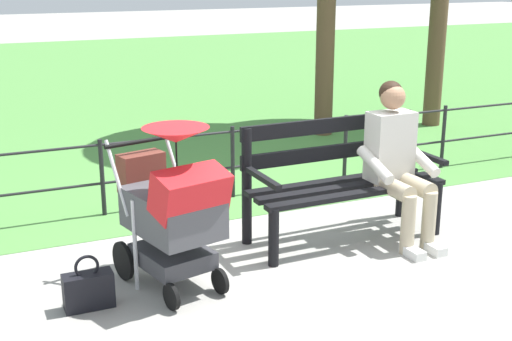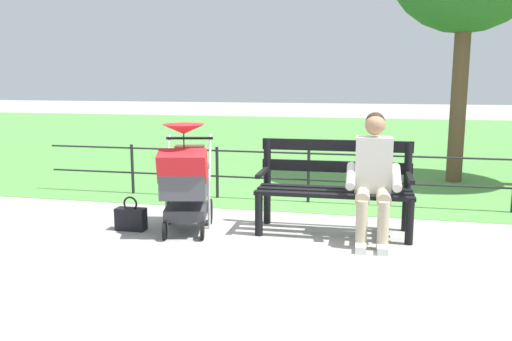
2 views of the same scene
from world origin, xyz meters
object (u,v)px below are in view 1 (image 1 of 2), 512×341
Objects in this scene: stroller at (173,206)px; handbag at (88,290)px; park_bench at (340,174)px; person_on_bench at (398,158)px.

handbag is at bearing 6.30° from stroller.
stroller reaches higher than park_bench.
stroller reaches higher than handbag.
handbag is (2.12, 0.44, -0.40)m from park_bench.
park_bench reaches higher than handbag.
park_bench is at bearing -29.45° from person_on_bench.
person_on_bench is at bearing 150.55° from park_bench.
person_on_bench reaches higher than stroller.
person_on_bench is (-0.40, 0.22, 0.15)m from park_bench.
park_bench is 2.20m from handbag.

